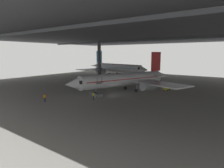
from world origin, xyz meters
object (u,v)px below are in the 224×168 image
Objects in this scene: crew_worker_near_nose at (45,97)px; baggage_tug at (166,88)px; airplane_main at (125,79)px; boarding_stairs at (96,93)px; airplane_distant at (116,68)px; crew_worker_by_stairs at (93,95)px.

baggage_tug is (15.46, 27.12, -0.46)m from crew_worker_near_nose.
baggage_tug is at bearing 45.35° from airplane_main.
airplane_main is at bearing 73.70° from boarding_stairs.
airplane_distant reaches higher than baggage_tug.
airplane_main reaches higher than crew_worker_by_stairs.
airplane_distant reaches higher than boarding_stairs.
crew_worker_near_nose is at bearing -132.95° from crew_worker_by_stairs.
airplane_main reaches higher than crew_worker_near_nose.
baggage_tug is at bearing 66.38° from crew_worker_by_stairs.
airplane_main is 7.11× the size of boarding_stairs.
airplane_main is 9.38m from boarding_stairs.
airplane_distant is (-25.23, 31.96, 0.19)m from airplane_main.
crew_worker_by_stairs is 0.77× the size of baggage_tug.
airplane_main is at bearing -51.71° from airplane_distant.
airplane_distant is at bearing 119.34° from crew_worker_by_stairs.
airplane_distant reaches higher than crew_worker_near_nose.
crew_worker_by_stairs is (6.80, 7.30, 0.02)m from crew_worker_near_nose.
baggage_tug is (8.66, 19.81, -0.47)m from crew_worker_by_stairs.
airplane_distant reaches higher than crew_worker_by_stairs.
boarding_stairs is 2.57× the size of crew_worker_near_nose.
airplane_main reaches higher than baggage_tug.
airplane_main is 18.26× the size of crew_worker_near_nose.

